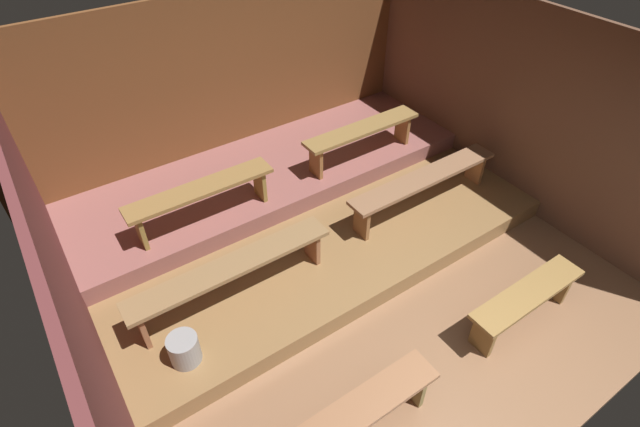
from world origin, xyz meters
name	(u,v)px	position (x,y,z in m)	size (l,w,h in m)	color
ground	(339,264)	(0.00, 2.42, -0.04)	(6.09, 5.64, 0.08)	brown
wall_back	(234,86)	(0.00, 4.87, 1.26)	(6.09, 0.06, 2.52)	brown
wall_left	(68,290)	(-2.68, 2.42, 1.26)	(0.06, 5.64, 2.52)	brown
wall_right	(513,105)	(2.68, 2.42, 1.26)	(0.06, 5.64, 2.52)	brown
platform_lower	(302,217)	(0.00, 3.23, 0.11)	(5.29, 3.21, 0.23)	brown
platform_middle	(270,173)	(0.00, 4.01, 0.34)	(5.29, 1.66, 0.23)	#89514B
bench_floor_left	(363,411)	(-1.05, 0.66, 0.36)	(1.42, 0.31, 0.46)	#8E5F3F
bench_floor_right	(526,299)	(1.05, 0.66, 0.36)	(1.42, 0.31, 0.46)	olive
bench_lower_left	(232,270)	(-1.31, 2.46, 0.61)	(2.17, 0.31, 0.46)	olive
bench_lower_right	(424,181)	(1.31, 2.46, 0.61)	(2.17, 0.31, 0.46)	#896043
bench_middle_left	(201,194)	(-1.14, 3.50, 0.83)	(1.71, 0.31, 0.46)	olive
bench_middle_right	(362,133)	(1.14, 3.50, 0.83)	(1.71, 0.31, 0.46)	olive
pail_lower	(184,349)	(-2.04, 2.04, 0.38)	(0.29, 0.29, 0.30)	gray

